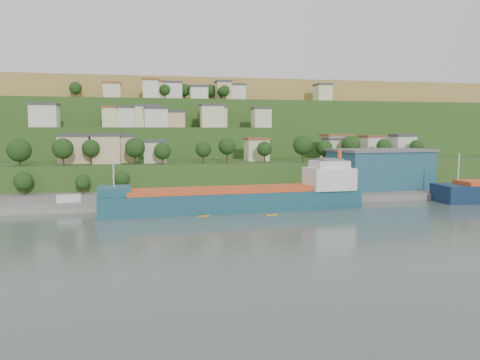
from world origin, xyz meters
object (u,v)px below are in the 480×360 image
object	(u,v)px
cargo_ship_near	(242,199)
warehouse	(380,168)
caravan	(68,200)
kayak_orange	(204,215)

from	to	relation	value
cargo_ship_near	warehouse	size ratio (longest dim) A/B	2.08
cargo_ship_near	caravan	world-z (taller)	cargo_ship_near
caravan	kayak_orange	xyz separation A→B (m)	(33.50, -16.93, -2.39)
warehouse	caravan	distance (m)	96.20
kayak_orange	caravan	bearing A→B (deg)	147.58
cargo_ship_near	kayak_orange	size ratio (longest dim) A/B	24.00
cargo_ship_near	kayak_orange	distance (m)	13.43
caravan	kayak_orange	distance (m)	37.61
caravan	cargo_ship_near	bearing A→B (deg)	-25.97
caravan	kayak_orange	size ratio (longest dim) A/B	2.09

